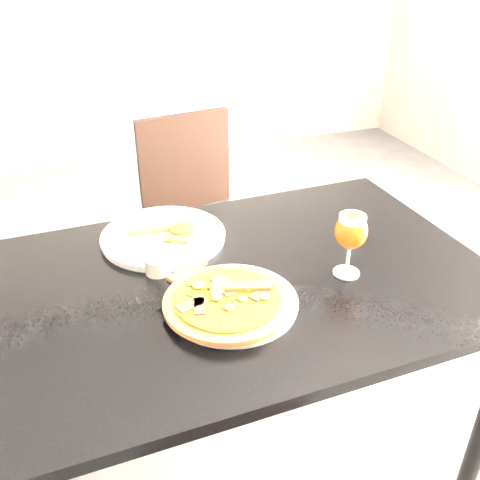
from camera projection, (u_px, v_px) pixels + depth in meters
name	position (u px, v px, depth m)	size (l,w,h in m)	color
dining_table	(245.00, 305.00, 1.35)	(1.22, 0.83, 0.75)	black
chair_far	(198.00, 217.00, 2.15)	(0.45, 0.45, 0.87)	black
plate_main	(232.00, 303.00, 1.19)	(0.29, 0.29, 0.02)	white
pizza	(228.00, 300.00, 1.17)	(0.28, 0.28, 0.03)	#9E5826
plate_second	(163.00, 237.00, 1.45)	(0.33, 0.33, 0.02)	white
crust_scraps	(172.00, 231.00, 1.45)	(0.20, 0.13, 0.02)	#9E5826
loose_crust	(187.00, 271.00, 1.31)	(0.11, 0.03, 0.01)	#9E5826
sauce_cup	(158.00, 264.00, 1.30)	(0.06, 0.06, 0.04)	silver
beer_glass	(351.00, 232.00, 1.25)	(0.08, 0.08, 0.16)	silver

